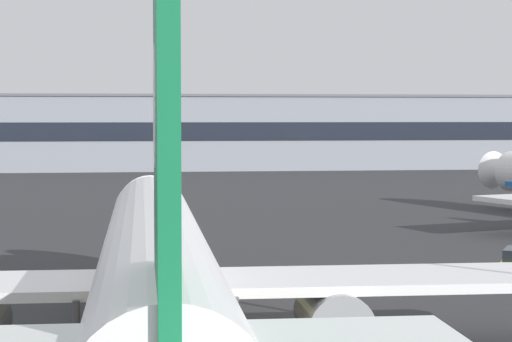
# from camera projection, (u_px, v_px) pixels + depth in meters

# --- Properties ---
(taxiway_centreline) EXTENTS (1.93, 180.00, 0.01)m
(taxiway_centreline) POSITION_uv_depth(u_px,v_px,m) (194.00, 283.00, 51.91)
(taxiway_centreline) COLOR yellow
(taxiway_centreline) RESTS_ON ground
(airliner_foreground) EXTENTS (32.09, 41.45, 11.65)m
(airliner_foreground) POSITION_uv_depth(u_px,v_px,m) (156.00, 266.00, 35.04)
(airliner_foreground) COLOR white
(airliner_foreground) RESTS_ON ground
(safety_cone_by_nose_gear) EXTENTS (0.44, 0.44, 0.55)m
(safety_cone_by_nose_gear) POSITION_uv_depth(u_px,v_px,m) (176.00, 278.00, 51.92)
(safety_cone_by_nose_gear) COLOR orange
(safety_cone_by_nose_gear) RESTS_ON ground
(terminal_building) EXTENTS (142.89, 12.40, 11.83)m
(terminal_building) POSITION_uv_depth(u_px,v_px,m) (191.00, 132.00, 159.74)
(terminal_building) COLOR gray
(terminal_building) RESTS_ON ground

